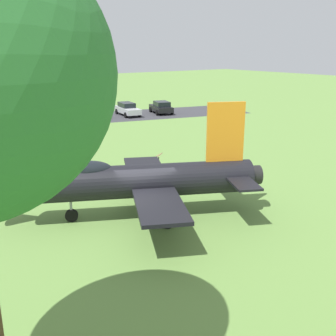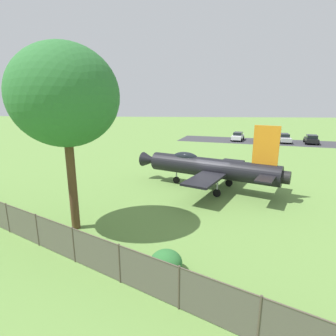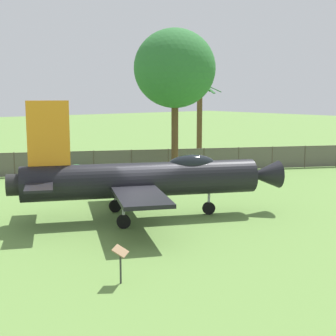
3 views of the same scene
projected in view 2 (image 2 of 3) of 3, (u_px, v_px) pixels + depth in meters
ground_plane at (211, 189)px, 22.21m from camera, size 200.00×200.00×0.00m
parking_strip at (273, 142)px, 47.47m from camera, size 15.62×33.97×0.00m
display_jet at (207, 167)px, 21.92m from camera, size 9.32×12.03×5.40m
shade_tree at (64, 97)px, 13.68m from camera, size 5.17×5.62×9.97m
perimeter_fence at (74, 244)px, 11.98m from camera, size 17.55×33.62×1.71m
shrub_near_fence at (166, 263)px, 11.32m from camera, size 1.49×1.38×0.97m
info_plaque at (256, 164)px, 27.32m from camera, size 0.69×0.71×1.14m
parked_car_black at (311, 139)px, 45.38m from camera, size 4.52×2.98×1.51m
parked_car_silver at (284, 138)px, 46.82m from camera, size 4.94×2.54×1.50m
parked_car_green at (262, 137)px, 47.92m from camera, size 4.33×2.71×1.45m
parked_car_white at (238, 136)px, 49.17m from camera, size 4.85×3.04×1.46m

